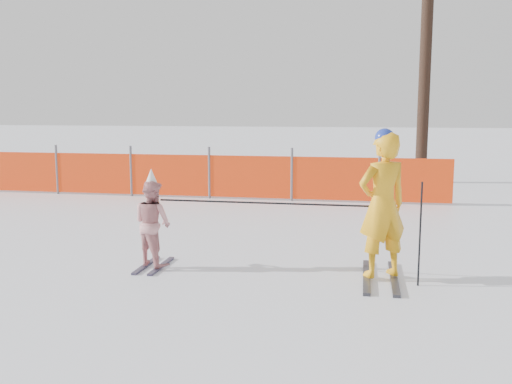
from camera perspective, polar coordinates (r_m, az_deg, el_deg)
ground at (r=7.71m, az=-0.70°, el=-7.91°), size 120.00×120.00×0.00m
adult at (r=7.33m, az=12.53°, el=-1.28°), size 0.80×1.47×1.92m
child at (r=7.90m, az=-10.31°, el=-3.00°), size 0.71×0.89×1.36m
ski_poles at (r=7.31m, az=5.42°, el=-2.04°), size 3.39×0.22×1.29m
safety_fence at (r=14.54m, az=-13.29°, el=1.80°), size 15.66×0.06×1.25m
tree_trunks at (r=18.06m, az=22.10°, el=10.67°), size 4.70×2.38×6.64m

